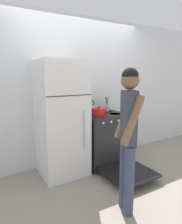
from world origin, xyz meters
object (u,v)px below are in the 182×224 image
object	(u,v)px
refrigerator	(61,119)
tea_kettle	(91,109)
utensil_jar	(107,108)
dutch_oven_pot	(99,112)
stove_range	(104,139)
person	(128,133)

from	to	relation	value
refrigerator	tea_kettle	bearing A→B (deg)	12.18
refrigerator	utensil_jar	bearing A→B (deg)	8.30
dutch_oven_pot	tea_kettle	world-z (taller)	tea_kettle
tea_kettle	utensil_jar	world-z (taller)	utensil_jar
refrigerator	dutch_oven_pot	world-z (taller)	refrigerator
tea_kettle	utensil_jar	distance (m)	0.34
stove_range	dutch_oven_pot	size ratio (longest dim) A/B	5.14
refrigerator	person	world-z (taller)	refrigerator
stove_range	tea_kettle	bearing A→B (deg)	132.04
dutch_oven_pot	tea_kettle	size ratio (longest dim) A/B	1.13
dutch_oven_pot	utensil_jar	world-z (taller)	utensil_jar
dutch_oven_pot	tea_kettle	xyz separation A→B (m)	(0.01, 0.27, 0.01)
tea_kettle	person	xyz separation A→B (m)	(-0.33, -1.36, -0.04)
dutch_oven_pot	utensil_jar	distance (m)	0.45
dutch_oven_pot	utensil_jar	xyz separation A→B (m)	(0.36, 0.28, 0.00)
stove_range	tea_kettle	distance (m)	0.57
utensil_jar	person	xyz separation A→B (m)	(-0.67, -1.37, -0.04)
stove_range	dutch_oven_pot	world-z (taller)	dutch_oven_pot
tea_kettle	utensil_jar	xyz separation A→B (m)	(0.34, 0.01, -0.01)
utensil_jar	stove_range	bearing A→B (deg)	-136.21
refrigerator	person	distance (m)	1.26
person	stove_range	bearing A→B (deg)	-0.62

